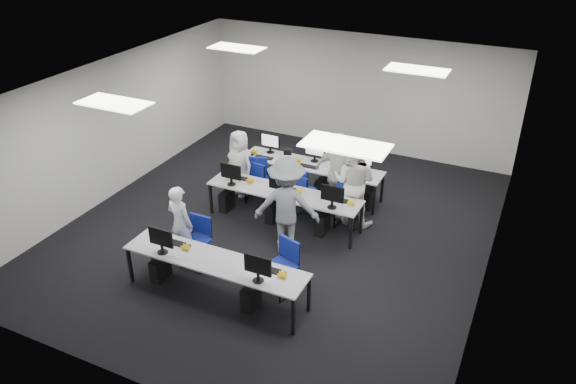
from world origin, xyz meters
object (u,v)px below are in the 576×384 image
at_px(desk_front, 215,263).
at_px(chair_2, 257,187).
at_px(chair_5, 263,184).
at_px(student_0, 180,224).
at_px(chair_1, 281,276).
at_px(desk_mid, 284,194).
at_px(chair_4, 347,215).
at_px(photographer, 287,205).
at_px(chair_6, 303,197).
at_px(chair_3, 294,198).
at_px(student_1, 354,182).
at_px(student_3, 337,175).
at_px(chair_7, 349,206).
at_px(student_2, 240,163).
at_px(chair_0, 197,250).

bearing_deg(desk_front, chair_2, 106.77).
xyz_separation_m(chair_5, student_0, (-0.18, -2.85, 0.49)).
bearing_deg(chair_5, student_0, -84.70).
bearing_deg(chair_1, chair_5, 141.38).
xyz_separation_m(desk_mid, chair_5, (-0.97, 0.92, -0.42)).
xyz_separation_m(desk_mid, chair_4, (1.21, 0.45, -0.41)).
relative_size(desk_front, student_0, 2.13).
height_order(chair_5, photographer, photographer).
xyz_separation_m(chair_6, photographer, (0.33, -1.54, 0.68)).
bearing_deg(chair_1, chair_3, 128.90).
xyz_separation_m(student_1, student_3, (-0.42, 0.17, -0.01)).
relative_size(chair_4, chair_7, 0.95).
xyz_separation_m(chair_1, student_1, (0.32, 2.67, 0.61)).
xyz_separation_m(desk_front, desk_mid, (0.00, 2.60, 0.00)).
relative_size(desk_front, student_1, 1.75).
height_order(student_0, student_3, student_3).
xyz_separation_m(chair_1, chair_4, (0.30, 2.46, -0.04)).
height_order(chair_6, photographer, photographer).
bearing_deg(desk_mid, chair_1, -65.54).
bearing_deg(chair_1, desk_front, -128.58).
relative_size(desk_mid, chair_5, 3.87).
distance_m(chair_5, student_1, 2.32).
height_order(desk_mid, chair_1, chair_1).
bearing_deg(desk_mid, chair_2, 145.86).
bearing_deg(student_2, chair_5, 39.79).
height_order(chair_0, student_0, student_0).
relative_size(chair_3, chair_7, 1.01).
height_order(chair_7, student_3, student_3).
relative_size(chair_4, student_0, 0.56).
bearing_deg(chair_2, student_0, -110.92).
relative_size(chair_2, chair_3, 1.04).
bearing_deg(student_1, student_2, 0.28).
height_order(desk_front, chair_3, chair_3).
relative_size(chair_5, student_1, 0.45).
bearing_deg(chair_6, desk_front, -85.10).
bearing_deg(photographer, student_1, -136.55).
xyz_separation_m(desk_front, student_0, (-1.14, 0.68, 0.07)).
distance_m(chair_0, chair_5, 2.89).
bearing_deg(photographer, chair_2, -64.07).
xyz_separation_m(chair_0, student_0, (-0.33, 0.04, 0.46)).
distance_m(chair_0, chair_1, 1.72).
height_order(chair_7, photographer, photographer).
relative_size(chair_3, student_2, 0.59).
distance_m(desk_mid, student_0, 2.24).
height_order(chair_3, student_3, student_3).
xyz_separation_m(desk_front, chair_2, (-0.99, 3.27, -0.39)).
bearing_deg(desk_mid, desk_front, -90.00).
xyz_separation_m(chair_0, student_2, (-0.61, 2.70, 0.46)).
height_order(chair_4, student_2, student_2).
height_order(chair_4, student_3, student_3).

